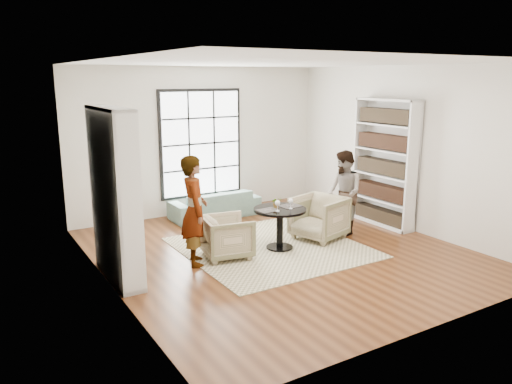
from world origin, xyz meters
TOP-DOWN VIEW (x-y plane):
  - ground at (0.00, 0.00)m, footprint 6.00×6.00m
  - room_shell at (0.00, 0.54)m, footprint 6.00×6.01m
  - rug at (-0.03, 0.24)m, footprint 2.81×2.81m
  - pedestal_table at (0.07, 0.13)m, footprint 0.87×0.87m
  - sofa at (0.04, 2.45)m, footprint 1.83×0.73m
  - armchair_left at (-0.86, 0.24)m, footprint 0.85×0.83m
  - armchair_right at (0.96, 0.24)m, footprint 1.03×1.01m
  - person_left at (-1.41, 0.24)m, footprint 0.56×0.70m
  - person_right at (1.51, 0.24)m, footprint 0.77×0.87m
  - placemat_left at (-0.16, 0.13)m, footprint 0.36×0.29m
  - placemat_right at (0.29, 0.16)m, footprint 0.36×0.29m
  - cutlery_left at (-0.16, 0.13)m, footprint 0.16×0.23m
  - cutlery_right at (0.29, 0.16)m, footprint 0.16×0.23m
  - wine_glass_left at (-0.07, 0.00)m, footprint 0.08×0.08m
  - wine_glass_right at (0.21, 0.03)m, footprint 0.08×0.08m
  - flower_centerpiece at (0.04, 0.19)m, footprint 0.19×0.17m

SIDE VIEW (x-z plane):
  - ground at x=0.00m, z-range 0.00..0.00m
  - rug at x=-0.03m, z-range 0.00..0.01m
  - sofa at x=0.04m, z-range 0.00..0.53m
  - armchair_left at x=-0.86m, z-range 0.00..0.67m
  - armchair_right at x=0.96m, z-range 0.00..0.76m
  - pedestal_table at x=0.07m, z-range 0.16..0.85m
  - placemat_left at x=-0.16m, z-range 0.69..0.70m
  - placemat_right at x=0.29m, z-range 0.69..0.70m
  - cutlery_left at x=-0.16m, z-range 0.70..0.71m
  - cutlery_right at x=0.29m, z-range 0.70..0.71m
  - person_right at x=1.51m, z-range 0.00..1.52m
  - flower_centerpiece at x=0.04m, z-range 0.69..0.88m
  - wine_glass_right at x=0.21m, z-range 0.73..0.90m
  - wine_glass_left at x=-0.07m, z-range 0.73..0.92m
  - person_left at x=-1.41m, z-range 0.00..1.67m
  - room_shell at x=0.00m, z-range -1.74..4.26m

